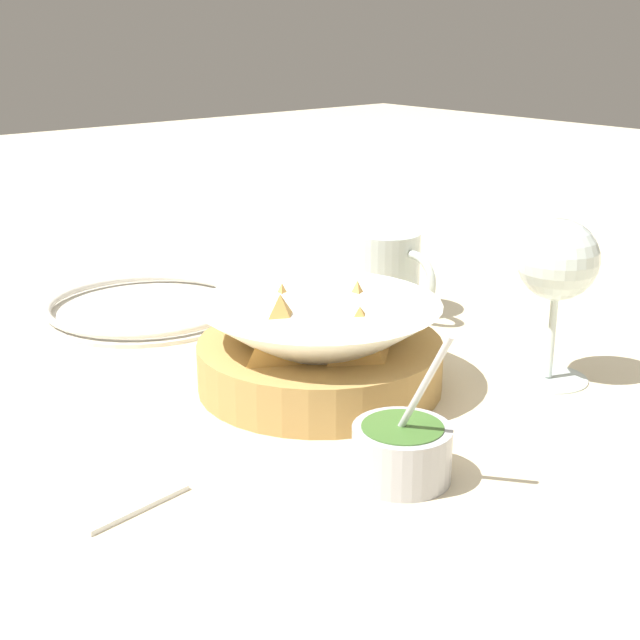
% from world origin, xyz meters
% --- Properties ---
extents(ground_plane, '(4.00, 4.00, 0.00)m').
position_xyz_m(ground_plane, '(0.00, 0.00, 0.00)').
color(ground_plane, beige).
extents(food_basket, '(0.22, 0.22, 0.10)m').
position_xyz_m(food_basket, '(-0.03, 0.01, 0.04)').
color(food_basket, '#B2894C').
rests_on(food_basket, ground_plane).
extents(sauce_cup, '(0.08, 0.07, 0.12)m').
position_xyz_m(sauce_cup, '(0.14, -0.06, 0.02)').
color(sauce_cup, '#B7B7BC').
rests_on(sauce_cup, ground_plane).
extents(wine_glass, '(0.07, 0.07, 0.15)m').
position_xyz_m(wine_glass, '(0.09, 0.18, 0.11)').
color(wine_glass, silver).
rests_on(wine_glass, ground_plane).
extents(beer_mug, '(0.12, 0.08, 0.09)m').
position_xyz_m(beer_mug, '(-0.14, 0.20, 0.04)').
color(beer_mug, silver).
rests_on(beer_mug, ground_plane).
extents(side_plate, '(0.23, 0.23, 0.01)m').
position_xyz_m(side_plate, '(-0.32, -0.01, 0.01)').
color(side_plate, silver).
rests_on(side_plate, ground_plane).
extents(napkin, '(0.15, 0.10, 0.01)m').
position_xyz_m(napkin, '(-0.01, -0.23, 0.00)').
color(napkin, white).
rests_on(napkin, ground_plane).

